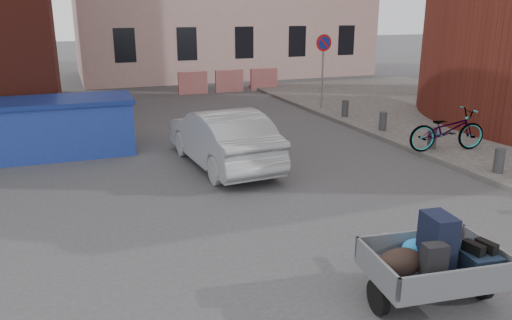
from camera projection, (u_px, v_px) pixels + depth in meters
name	position (u px, v px, depth m)	size (l,w,h in m)	color
ground	(268.00, 243.00, 8.00)	(120.00, 120.00, 0.00)	#38383A
no_parking_sign	(323.00, 56.00, 17.95)	(0.60, 0.09, 2.65)	gray
bollards	(432.00, 138.00, 12.97)	(0.22, 9.02, 0.55)	#3A3A3D
barriers	(229.00, 81.00, 22.71)	(4.70, 0.18, 1.00)	red
trailer	(433.00, 262.00, 6.14)	(1.72, 1.89, 1.20)	black
dumpster	(65.00, 126.00, 12.81)	(3.47, 1.83, 1.44)	#223BA3
silver_car	(222.00, 137.00, 11.82)	(1.45, 4.17, 1.37)	#9A9DA1
bicycle	(447.00, 130.00, 12.70)	(0.71, 2.05, 1.08)	black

